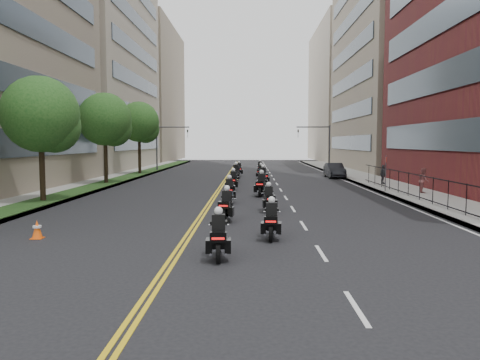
% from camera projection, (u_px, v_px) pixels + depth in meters
% --- Properties ---
extents(ground, '(160.00, 160.00, 0.00)m').
position_uv_depth(ground, '(222.00, 253.00, 15.13)').
color(ground, black).
rests_on(ground, ground).
extents(sidewalk_right, '(4.00, 90.00, 0.15)m').
position_uv_depth(sidewalk_right, '(380.00, 183.00, 39.78)').
color(sidewalk_right, gray).
rests_on(sidewalk_right, ground).
extents(sidewalk_left, '(4.00, 90.00, 0.15)m').
position_uv_depth(sidewalk_left, '(101.00, 183.00, 40.30)').
color(sidewalk_left, gray).
rests_on(sidewalk_left, ground).
extents(grass_strip, '(2.00, 90.00, 0.04)m').
position_uv_depth(grass_strip, '(110.00, 182.00, 40.27)').
color(grass_strip, '#153312').
rests_on(grass_strip, sidewalk_left).
extents(building_right_tan, '(15.11, 28.00, 30.00)m').
position_uv_depth(building_right_tan, '(407.00, 55.00, 61.28)').
color(building_right_tan, gray).
rests_on(building_right_tan, ground).
extents(building_right_far, '(15.00, 28.00, 26.00)m').
position_uv_depth(building_right_far, '(356.00, 94.00, 91.34)').
color(building_right_far, '#B0A38E').
rests_on(building_right_far, ground).
extents(building_left_mid, '(16.11, 28.00, 34.00)m').
position_uv_depth(building_left_mid, '(78.00, 41.00, 62.06)').
color(building_left_mid, '#B0A38E').
rests_on(building_left_mid, ground).
extents(building_left_far, '(16.00, 28.00, 26.00)m').
position_uv_depth(building_left_far, '(134.00, 94.00, 92.28)').
color(building_left_far, gray).
rests_on(building_left_far, ground).
extents(iron_fence, '(0.05, 28.00, 1.50)m').
position_uv_depth(iron_fence, '(426.00, 189.00, 26.78)').
color(iron_fence, black).
rests_on(iron_fence, sidewalk_right).
extents(street_trees, '(4.40, 38.40, 7.98)m').
position_uv_depth(street_trees, '(84.00, 120.00, 33.49)').
color(street_trees, '#322316').
rests_on(street_trees, ground).
extents(traffic_signal_right, '(4.09, 0.20, 5.60)m').
position_uv_depth(traffic_signal_right, '(322.00, 141.00, 56.48)').
color(traffic_signal_right, '#3F3F44').
rests_on(traffic_signal_right, ground).
extents(traffic_signal_left, '(4.09, 0.20, 5.60)m').
position_uv_depth(traffic_signal_left, '(165.00, 141.00, 56.89)').
color(traffic_signal_left, '#3F3F44').
rests_on(traffic_signal_left, ground).
extents(motorcycle_0, '(0.52, 2.15, 1.58)m').
position_uv_depth(motorcycle_0, '(219.00, 238.00, 14.40)').
color(motorcycle_0, black).
rests_on(motorcycle_0, ground).
extents(motorcycle_1, '(0.55, 2.12, 1.56)m').
position_uv_depth(motorcycle_1, '(271.00, 222.00, 17.34)').
color(motorcycle_1, black).
rests_on(motorcycle_1, ground).
extents(motorcycle_2, '(0.62, 2.19, 1.62)m').
position_uv_depth(motorcycle_2, '(227.00, 207.00, 21.22)').
color(motorcycle_2, black).
rests_on(motorcycle_2, ground).
extents(motorcycle_3, '(0.54, 2.07, 1.53)m').
position_uv_depth(motorcycle_3, '(269.00, 200.00, 24.05)').
color(motorcycle_3, black).
rests_on(motorcycle_3, ground).
extents(motorcycle_4, '(0.52, 2.23, 1.65)m').
position_uv_depth(motorcycle_4, '(229.00, 192.00, 27.66)').
color(motorcycle_4, black).
rests_on(motorcycle_4, ground).
extents(motorcycle_5, '(0.72, 2.36, 1.74)m').
position_uv_depth(motorcycle_5, '(261.00, 186.00, 31.01)').
color(motorcycle_5, black).
rests_on(motorcycle_5, ground).
extents(motorcycle_6, '(0.54, 2.26, 1.67)m').
position_uv_depth(motorcycle_6, '(233.00, 182.00, 34.55)').
color(motorcycle_6, black).
rests_on(motorcycle_6, ground).
extents(motorcycle_7, '(0.70, 2.38, 1.76)m').
position_uv_depth(motorcycle_7, '(263.00, 177.00, 38.16)').
color(motorcycle_7, black).
rests_on(motorcycle_7, ground).
extents(motorcycle_8, '(0.73, 2.47, 1.83)m').
position_uv_depth(motorcycle_8, '(236.00, 174.00, 41.48)').
color(motorcycle_8, black).
rests_on(motorcycle_8, ground).
extents(motorcycle_9, '(0.64, 2.13, 1.58)m').
position_uv_depth(motorcycle_9, '(261.00, 173.00, 45.28)').
color(motorcycle_9, black).
rests_on(motorcycle_9, ground).
extents(motorcycle_10, '(0.53, 2.18, 1.61)m').
position_uv_depth(motorcycle_10, '(239.00, 170.00, 49.14)').
color(motorcycle_10, black).
rests_on(motorcycle_10, ground).
extents(motorcycle_11, '(0.49, 2.16, 1.60)m').
position_uv_depth(motorcycle_11, '(260.00, 168.00, 52.61)').
color(motorcycle_11, black).
rests_on(motorcycle_11, ground).
extents(parked_sedan, '(1.61, 4.50, 1.48)m').
position_uv_depth(parked_sedan, '(335.00, 170.00, 47.01)').
color(parked_sedan, black).
rests_on(parked_sedan, ground).
extents(pedestrian_b, '(0.79, 0.93, 1.68)m').
position_uv_depth(pedestrian_b, '(424.00, 180.00, 31.67)').
color(pedestrian_b, '#9A5454').
rests_on(pedestrian_b, sidewalk_right).
extents(pedestrian_c, '(0.55, 0.98, 1.57)m').
position_uv_depth(pedestrian_c, '(383.00, 174.00, 38.35)').
color(pedestrian_c, '#3A3B41').
rests_on(pedestrian_c, sidewalk_right).
extents(traffic_cone, '(0.42, 0.42, 0.69)m').
position_uv_depth(traffic_cone, '(37.00, 229.00, 17.33)').
color(traffic_cone, '#FF580D').
rests_on(traffic_cone, ground).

